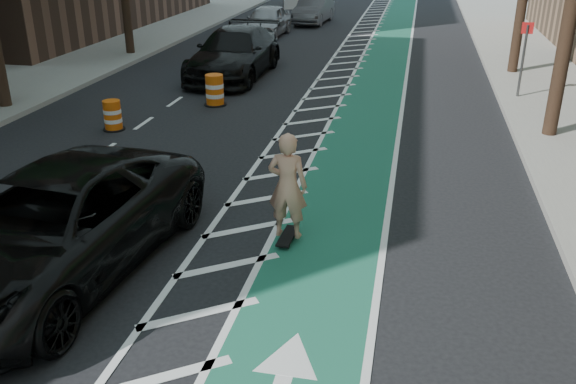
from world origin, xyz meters
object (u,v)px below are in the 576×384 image
(skateboarder, at_px, (288,186))
(suv_far, at_px, (235,53))
(barrel_a, at_px, (113,116))
(suv_near, at_px, (52,226))

(skateboarder, distance_m, suv_far, 13.25)
(skateboarder, relative_size, suv_far, 0.32)
(skateboarder, height_order, suv_far, skateboarder)
(skateboarder, height_order, barrel_a, skateboarder)
(skateboarder, bearing_deg, suv_far, -66.88)
(suv_far, bearing_deg, skateboarder, -68.79)
(skateboarder, height_order, suv_near, skateboarder)
(suv_far, distance_m, barrel_a, 7.17)
(barrel_a, bearing_deg, skateboarder, -41.74)
(skateboarder, distance_m, barrel_a, 8.15)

